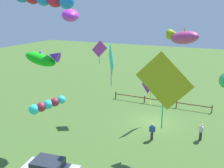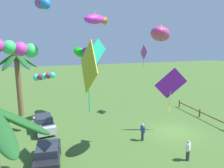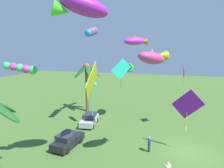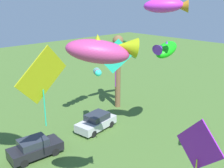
{
  "view_description": "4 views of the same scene",
  "coord_description": "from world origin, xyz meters",
  "px_view_note": "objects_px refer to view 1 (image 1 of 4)",
  "views": [
    {
      "loc": [
        -5.96,
        23.76,
        11.25
      ],
      "look_at": [
        1.57,
        7.29,
        5.97
      ],
      "focal_mm": 40.04,
      "sensor_mm": 36.0,
      "label": 1
    },
    {
      "loc": [
        -17.34,
        11.74,
        8.9
      ],
      "look_at": [
        0.41,
        6.19,
        5.1
      ],
      "focal_mm": 35.06,
      "sensor_mm": 36.0,
      "label": 2
    },
    {
      "loc": [
        -18.96,
        2.1,
        9.98
      ],
      "look_at": [
        0.99,
        8.01,
        6.27
      ],
      "focal_mm": 31.49,
      "sensor_mm": 36.0,
      "label": 3
    },
    {
      "loc": [
        -10.28,
        -5.01,
        11.44
      ],
      "look_at": [
        1.01,
        6.8,
        6.24
      ],
      "focal_mm": 43.46,
      "sensor_mm": 36.0,
      "label": 4
    }
  ],
  "objects_px": {
    "kite_diamond_10": "(111,60)",
    "kite_fish_8": "(183,37)",
    "kite_diamond_0": "(99,49)",
    "kite_diamond_5": "(151,79)",
    "spectator_1": "(201,132)",
    "kite_tube_7": "(46,105)",
    "spectator_0": "(152,132)",
    "kite_fish_6": "(43,58)",
    "kite_diamond_3": "(164,82)",
    "kite_fish_2": "(70,15)"
  },
  "relations": [
    {
      "from": "spectator_1",
      "to": "kite_tube_7",
      "type": "xyz_separation_m",
      "value": [
        8.93,
        9.97,
        4.64
      ]
    },
    {
      "from": "kite_diamond_3",
      "to": "kite_fish_6",
      "type": "relative_size",
      "value": 1.53
    },
    {
      "from": "kite_fish_2",
      "to": "kite_diamond_10",
      "type": "height_order",
      "value": "kite_fish_2"
    },
    {
      "from": "kite_tube_7",
      "to": "kite_fish_6",
      "type": "bearing_deg",
      "value": -49.63
    },
    {
      "from": "kite_diamond_0",
      "to": "kite_tube_7",
      "type": "distance_m",
      "value": 11.7
    },
    {
      "from": "spectator_0",
      "to": "kite_fish_6",
      "type": "relative_size",
      "value": 0.48
    },
    {
      "from": "spectator_1",
      "to": "kite_diamond_10",
      "type": "xyz_separation_m",
      "value": [
        6.48,
        5.29,
        7.0
      ]
    },
    {
      "from": "kite_diamond_3",
      "to": "kite_fish_8",
      "type": "distance_m",
      "value": 5.85
    },
    {
      "from": "spectator_1",
      "to": "kite_fish_8",
      "type": "bearing_deg",
      "value": 37.8
    },
    {
      "from": "spectator_0",
      "to": "kite_diamond_10",
      "type": "relative_size",
      "value": 0.5
    },
    {
      "from": "kite_diamond_0",
      "to": "kite_diamond_5",
      "type": "bearing_deg",
      "value": -178.15
    },
    {
      "from": "spectator_0",
      "to": "kite_fish_8",
      "type": "distance_m",
      "value": 8.75
    },
    {
      "from": "kite_diamond_5",
      "to": "kite_tube_7",
      "type": "relative_size",
      "value": 2.11
    },
    {
      "from": "spectator_1",
      "to": "kite_tube_7",
      "type": "height_order",
      "value": "kite_tube_7"
    },
    {
      "from": "kite_diamond_3",
      "to": "kite_diamond_10",
      "type": "height_order",
      "value": "kite_diamond_10"
    },
    {
      "from": "kite_fish_6",
      "to": "kite_diamond_10",
      "type": "distance_m",
      "value": 6.07
    },
    {
      "from": "kite_diamond_3",
      "to": "kite_diamond_5",
      "type": "relative_size",
      "value": 1.17
    },
    {
      "from": "spectator_0",
      "to": "spectator_1",
      "type": "bearing_deg",
      "value": -155.77
    },
    {
      "from": "kite_diamond_0",
      "to": "kite_fish_6",
      "type": "xyz_separation_m",
      "value": [
        1.62,
        7.12,
        0.09
      ]
    },
    {
      "from": "kite_diamond_0",
      "to": "kite_fish_6",
      "type": "distance_m",
      "value": 7.3
    },
    {
      "from": "kite_diamond_0",
      "to": "kite_tube_7",
      "type": "bearing_deg",
      "value": 99.92
    },
    {
      "from": "kite_diamond_3",
      "to": "kite_diamond_10",
      "type": "relative_size",
      "value": 1.58
    },
    {
      "from": "spectator_0",
      "to": "kite_diamond_10",
      "type": "distance_m",
      "value": 8.2
    },
    {
      "from": "spectator_0",
      "to": "kite_tube_7",
      "type": "xyz_separation_m",
      "value": [
        4.91,
        8.16,
        4.64
      ]
    },
    {
      "from": "kite_tube_7",
      "to": "kite_diamond_3",
      "type": "bearing_deg",
      "value": -156.17
    },
    {
      "from": "kite_diamond_3",
      "to": "kite_fish_6",
      "type": "bearing_deg",
      "value": -6.64
    },
    {
      "from": "kite_fish_6",
      "to": "kite_diamond_0",
      "type": "bearing_deg",
      "value": -102.8
    },
    {
      "from": "kite_fish_8",
      "to": "kite_diamond_10",
      "type": "relative_size",
      "value": 1.0
    },
    {
      "from": "kite_diamond_0",
      "to": "kite_diamond_5",
      "type": "xyz_separation_m",
      "value": [
        -5.68,
        -0.18,
        -2.69
      ]
    },
    {
      "from": "kite_tube_7",
      "to": "kite_fish_8",
      "type": "distance_m",
      "value": 11.55
    },
    {
      "from": "kite_diamond_0",
      "to": "kite_fish_8",
      "type": "relative_size",
      "value": 0.8
    },
    {
      "from": "spectator_1",
      "to": "kite_diamond_3",
      "type": "xyz_separation_m",
      "value": [
        2.08,
        6.95,
        6.23
      ]
    },
    {
      "from": "spectator_1",
      "to": "kite_fish_6",
      "type": "xyz_separation_m",
      "value": [
        12.53,
        5.73,
        6.7
      ]
    },
    {
      "from": "kite_diamond_0",
      "to": "kite_diamond_10",
      "type": "distance_m",
      "value": 8.03
    },
    {
      "from": "kite_tube_7",
      "to": "kite_diamond_0",
      "type": "bearing_deg",
      "value": -80.08
    },
    {
      "from": "kite_diamond_0",
      "to": "kite_fish_8",
      "type": "bearing_deg",
      "value": 161.64
    },
    {
      "from": "kite_diamond_3",
      "to": "kite_fish_2",
      "type": "bearing_deg",
      "value": -16.56
    },
    {
      "from": "spectator_1",
      "to": "kite_fish_2",
      "type": "relative_size",
      "value": 0.51
    },
    {
      "from": "kite_fish_6",
      "to": "kite_tube_7",
      "type": "distance_m",
      "value": 5.93
    },
    {
      "from": "kite_fish_2",
      "to": "spectator_0",
      "type": "bearing_deg",
      "value": -157.7
    },
    {
      "from": "spectator_0",
      "to": "kite_diamond_5",
      "type": "height_order",
      "value": "kite_diamond_5"
    },
    {
      "from": "kite_tube_7",
      "to": "kite_diamond_10",
      "type": "distance_m",
      "value": 5.78
    },
    {
      "from": "kite_diamond_3",
      "to": "kite_tube_7",
      "type": "relative_size",
      "value": 2.47
    },
    {
      "from": "kite_diamond_10",
      "to": "kite_fish_8",
      "type": "bearing_deg",
      "value": -140.14
    },
    {
      "from": "kite_fish_6",
      "to": "kite_diamond_3",
      "type": "bearing_deg",
      "value": 173.36
    },
    {
      "from": "kite_diamond_0",
      "to": "kite_fish_2",
      "type": "bearing_deg",
      "value": 94.36
    },
    {
      "from": "spectator_0",
      "to": "kite_fish_8",
      "type": "bearing_deg",
      "value": -173.06
    },
    {
      "from": "kite_diamond_5",
      "to": "kite_diamond_10",
      "type": "relative_size",
      "value": 1.35
    },
    {
      "from": "kite_diamond_0",
      "to": "kite_fish_2",
      "type": "height_order",
      "value": "kite_fish_2"
    },
    {
      "from": "spectator_0",
      "to": "kite_fish_6",
      "type": "height_order",
      "value": "kite_fish_6"
    }
  ]
}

